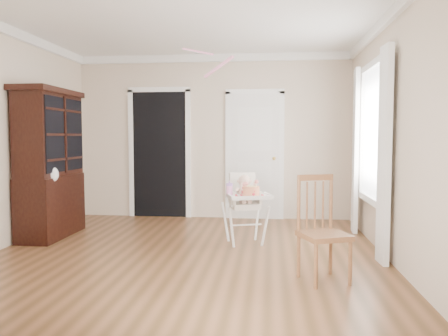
# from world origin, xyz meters

# --- Properties ---
(floor) EXTENTS (5.00, 5.00, 0.00)m
(floor) POSITION_xyz_m (0.00, 0.00, 0.00)
(floor) COLOR #51351B
(floor) RESTS_ON ground
(ceiling) EXTENTS (5.00, 5.00, 0.00)m
(ceiling) POSITION_xyz_m (0.00, 0.00, 2.70)
(ceiling) COLOR white
(ceiling) RESTS_ON wall_back
(wall_back) EXTENTS (4.50, 0.00, 4.50)m
(wall_back) POSITION_xyz_m (0.00, 2.50, 1.35)
(wall_back) COLOR beige
(wall_back) RESTS_ON floor
(wall_right) EXTENTS (0.00, 5.00, 5.00)m
(wall_right) POSITION_xyz_m (2.25, 0.00, 1.35)
(wall_right) COLOR beige
(wall_right) RESTS_ON floor
(crown_molding) EXTENTS (4.50, 5.00, 0.12)m
(crown_molding) POSITION_xyz_m (0.00, 0.00, 2.64)
(crown_molding) COLOR white
(crown_molding) RESTS_ON ceiling
(doorway) EXTENTS (1.06, 0.05, 2.22)m
(doorway) POSITION_xyz_m (-0.90, 2.48, 1.11)
(doorway) COLOR black
(doorway) RESTS_ON wall_back
(closet_door) EXTENTS (0.96, 0.09, 2.13)m
(closet_door) POSITION_xyz_m (0.70, 2.48, 1.02)
(closet_door) COLOR white
(closet_door) RESTS_ON wall_back
(window_right) EXTENTS (0.13, 1.84, 2.30)m
(window_right) POSITION_xyz_m (2.18, 0.80, 1.29)
(window_right) COLOR white
(window_right) RESTS_ON wall_right
(high_chair) EXTENTS (0.68, 0.76, 0.91)m
(high_chair) POSITION_xyz_m (0.64, 0.73, 0.56)
(high_chair) COLOR white
(high_chair) RESTS_ON floor
(baby) EXTENTS (0.28, 0.21, 0.37)m
(baby) POSITION_xyz_m (0.64, 0.75, 0.68)
(baby) COLOR beige
(baby) RESTS_ON high_chair
(cake) EXTENTS (0.26, 0.26, 0.12)m
(cake) POSITION_xyz_m (0.73, 0.52, 0.69)
(cake) COLOR silver
(cake) RESTS_ON high_chair
(sippy_cup) EXTENTS (0.08, 0.08, 0.19)m
(sippy_cup) POSITION_xyz_m (0.46, 0.57, 0.71)
(sippy_cup) COLOR #F495D5
(sippy_cup) RESTS_ON high_chair
(china_cabinet) EXTENTS (0.52, 1.18, 1.99)m
(china_cabinet) POSITION_xyz_m (-1.99, 0.86, 0.99)
(china_cabinet) COLOR black
(china_cabinet) RESTS_ON floor
(dining_chair) EXTENTS (0.52, 0.52, 0.99)m
(dining_chair) POSITION_xyz_m (1.44, -0.61, 0.46)
(dining_chair) COLOR brown
(dining_chair) RESTS_ON floor
(streamer) EXTENTS (0.39, 0.34, 0.15)m
(streamer) POSITION_xyz_m (0.17, -0.04, 2.26)
(streamer) COLOR pink
(streamer) RESTS_ON ceiling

